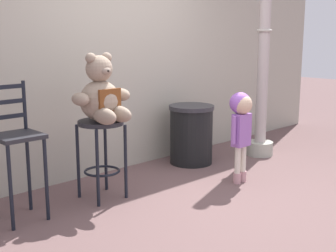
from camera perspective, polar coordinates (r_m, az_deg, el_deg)
name	(u,v)px	position (r m, az deg, el deg)	size (l,w,h in m)	color
ground_plane	(227,202)	(4.50, 7.37, -9.38)	(24.00, 24.00, 0.00)	brown
building_wall	(113,12)	(5.48, -6.90, 13.88)	(7.93, 0.30, 3.66)	#ACA797
bar_stool_with_teddy	(101,142)	(4.47, -8.30, -1.98)	(0.44, 0.44, 0.77)	#232328
teddy_bear	(102,96)	(4.36, -8.24, 3.71)	(0.60, 0.54, 0.64)	gray
child_walking	(241,118)	(4.92, 9.07, 1.03)	(0.31, 0.25, 0.98)	#C59197
trash_bin	(191,134)	(5.68, 2.91, -1.02)	(0.56, 0.56, 0.73)	black
lamppost	(263,71)	(6.06, 11.70, 6.66)	(0.34, 0.34, 2.81)	#A5A898
bar_chair_empty	(16,144)	(4.10, -18.34, -2.14)	(0.38, 0.38, 1.19)	#232328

